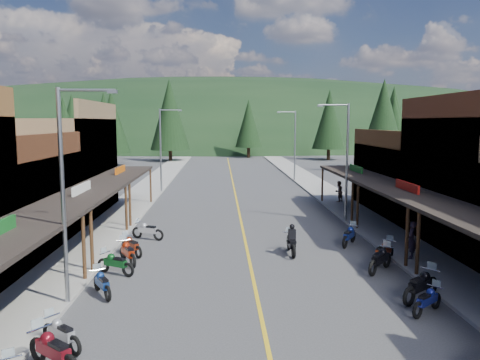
{
  "coord_description": "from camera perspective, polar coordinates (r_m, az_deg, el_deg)",
  "views": [
    {
      "loc": [
        -1.41,
        -22.93,
        6.79
      ],
      "look_at": [
        -0.12,
        7.42,
        3.0
      ],
      "focal_mm": 35.0,
      "sensor_mm": 36.0,
      "label": 1
    }
  ],
  "objects": [
    {
      "name": "streetlight_0",
      "position": [
        17.97,
        -20.39,
        -0.79
      ],
      "size": [
        2.16,
        0.18,
        8.0
      ],
      "color": "gray",
      "rests_on": "ground"
    },
    {
      "name": "pine_5",
      "position": [
        101.33,
        18.18,
        7.44
      ],
      "size": [
        6.72,
        6.72,
        14.0
      ],
      "color": "black",
      "rests_on": "ground"
    },
    {
      "name": "pine_8",
      "position": [
        66.22,
        -20.67,
        5.96
      ],
      "size": [
        4.48,
        4.48,
        10.0
      ],
      "color": "black",
      "rests_on": "ground"
    },
    {
      "name": "bike_west_7",
      "position": [
        23.26,
        -13.53,
        -8.47
      ],
      "size": [
        1.66,
        2.27,
        1.25
      ],
      "primitive_type": null,
      "rotation": [
        0.0,
        0.0,
        0.49
      ],
      "color": "#A1250B",
      "rests_on": "ground"
    },
    {
      "name": "shop_east_3",
      "position": [
        37.68,
        21.31,
        0.14
      ],
      "size": [
        10.9,
        10.2,
        6.2
      ],
      "color": "#4C2D16",
      "rests_on": "ground"
    },
    {
      "name": "ridge_hill",
      "position": [
        158.09,
        -1.93,
        4.65
      ],
      "size": [
        310.0,
        140.0,
        60.0
      ],
      "primitive_type": "ellipsoid",
      "color": "black",
      "rests_on": "ground"
    },
    {
      "name": "bike_west_4",
      "position": [
        15.65,
        -20.96,
        -16.92
      ],
      "size": [
        1.86,
        1.71,
        1.09
      ],
      "primitive_type": null,
      "rotation": [
        0.0,
        0.0,
        0.87
      ],
      "color": "#9F9FA5",
      "rests_on": "ground"
    },
    {
      "name": "bike_east_4",
      "position": [
        18.36,
        21.87,
        -13.35
      ],
      "size": [
        1.85,
        1.67,
        1.07
      ],
      "primitive_type": null,
      "rotation": [
        0.0,
        0.0,
        -0.89
      ],
      "color": "navy",
      "rests_on": "ground"
    },
    {
      "name": "bike_west_8",
      "position": [
        24.68,
        -13.1,
        -7.69
      ],
      "size": [
        1.75,
        1.96,
        1.13
      ],
      "primitive_type": null,
      "rotation": [
        0.0,
        0.0,
        0.67
      ],
      "color": "maroon",
      "rests_on": "ground"
    },
    {
      "name": "bike_east_7",
      "position": [
        23.84,
        17.09,
        -8.25
      ],
      "size": [
        1.97,
        2.02,
        1.21
      ],
      "primitive_type": null,
      "rotation": [
        0.0,
        0.0,
        -0.76
      ],
      "color": "maroon",
      "rests_on": "ground"
    },
    {
      "name": "pine_11",
      "position": [
        64.58,
        17.06,
        7.16
      ],
      "size": [
        5.82,
        5.82,
        12.4
      ],
      "color": "black",
      "rests_on": "ground"
    },
    {
      "name": "pine_0",
      "position": [
        93.29,
        -27.04,
        6.16
      ],
      "size": [
        5.04,
        5.04,
        11.0
      ],
      "color": "black",
      "rests_on": "ground"
    },
    {
      "name": "sidewalk_west",
      "position": [
        44.06,
        -11.94,
        -1.81
      ],
      "size": [
        3.4,
        94.0,
        0.15
      ],
      "primitive_type": "cube",
      "color": "gray",
      "rests_on": "ground"
    },
    {
      "name": "pine_4",
      "position": [
        85.17,
        10.83,
        7.29
      ],
      "size": [
        5.88,
        5.88,
        12.5
      ],
      "color": "black",
      "rests_on": "ground"
    },
    {
      "name": "bike_west_9",
      "position": [
        27.73,
        -11.2,
        -5.96
      ],
      "size": [
        2.15,
        1.49,
        1.17
      ],
      "primitive_type": null,
      "rotation": [
        0.0,
        0.0,
        1.13
      ],
      "color": "#ADADB2",
      "rests_on": "ground"
    },
    {
      "name": "bike_west_5",
      "position": [
        19.47,
        -16.47,
        -11.88
      ],
      "size": [
        1.55,
        2.0,
        1.11
      ],
      "primitive_type": null,
      "rotation": [
        0.0,
        0.0,
        0.54
      ],
      "color": "navy",
      "rests_on": "ground"
    },
    {
      "name": "ground",
      "position": [
        23.96,
        1.05,
        -9.36
      ],
      "size": [
        220.0,
        220.0,
        0.0
      ],
      "primitive_type": "plane",
      "color": "#38383A",
      "rests_on": "ground"
    },
    {
      "name": "shop_west_3",
      "position": [
        36.55,
        -22.22,
        1.45
      ],
      "size": [
        10.9,
        10.2,
        8.2
      ],
      "color": "brown",
      "rests_on": "ground"
    },
    {
      "name": "sidewalk_east",
      "position": [
        44.61,
        10.69,
        -1.67
      ],
      "size": [
        3.4,
        94.0,
        0.15
      ],
      "primitive_type": "cube",
      "color": "gray",
      "rests_on": "ground"
    },
    {
      "name": "streetlight_1",
      "position": [
        45.33,
        -9.48,
        4.07
      ],
      "size": [
        2.16,
        0.18,
        8.0
      ],
      "color": "gray",
      "rests_on": "ground"
    },
    {
      "name": "pine_9",
      "position": [
        72.53,
        18.19,
        6.44
      ],
      "size": [
        4.93,
        4.93,
        10.8
      ],
      "color": "black",
      "rests_on": "ground"
    },
    {
      "name": "streetlight_2",
      "position": [
        32.13,
        12.67,
        2.78
      ],
      "size": [
        2.16,
        0.18,
        8.0
      ],
      "color": "gray",
      "rests_on": "ground"
    },
    {
      "name": "centerline",
      "position": [
        43.49,
        -0.55,
        -1.86
      ],
      "size": [
        0.15,
        90.0,
        0.01
      ],
      "primitive_type": "cube",
      "color": "gold",
      "rests_on": "ground"
    },
    {
      "name": "bike_east_8",
      "position": [
        26.62,
        13.17,
        -6.51
      ],
      "size": [
        1.73,
        2.18,
        1.22
      ],
      "primitive_type": null,
      "rotation": [
        0.0,
        0.0,
        -0.56
      ],
      "color": "navy",
      "rests_on": "ground"
    },
    {
      "name": "pine_6",
      "position": [
        99.02,
        26.34,
        6.2
      ],
      "size": [
        5.04,
        5.04,
        11.0
      ],
      "color": "black",
      "rests_on": "ground"
    },
    {
      "name": "pine_7",
      "position": [
        103.56,
        -19.77,
        6.95
      ],
      "size": [
        5.88,
        5.88,
        12.5
      ],
      "color": "black",
      "rests_on": "ground"
    },
    {
      "name": "pine_2",
      "position": [
        81.4,
        -8.57,
        7.88
      ],
      "size": [
        6.72,
        6.72,
        14.0
      ],
      "color": "black",
      "rests_on": "ground"
    },
    {
      "name": "pine_3",
      "position": [
        89.1,
        1.05,
        6.92
      ],
      "size": [
        5.04,
        5.04,
        11.0
      ],
      "color": "black",
      "rests_on": "ground"
    },
    {
      "name": "pine_10",
      "position": [
        74.8,
        -15.36,
        6.86
      ],
      "size": [
        5.38,
        5.38,
        11.6
      ],
      "color": "black",
      "rests_on": "ground"
    },
    {
      "name": "pine_1",
      "position": [
        95.64,
        -16.22,
        7.1
      ],
      "size": [
        5.88,
        5.88,
        12.5
      ],
      "color": "black",
      "rests_on": "ground"
    },
    {
      "name": "rider_on_bike",
      "position": [
        24.37,
        6.27,
        -7.49
      ],
      "size": [
        0.74,
        2.18,
        1.66
      ],
      "rotation": [
        0.0,
        0.0,
        0.0
      ],
      "color": "black",
      "rests_on": "ground"
    },
    {
      "name": "pedestrian_east_b",
      "position": [
        39.87,
        11.93,
        -1.36
      ],
      "size": [
        0.96,
        0.92,
        1.74
      ],
      "primitive_type": "imported",
      "rotation": [
        0.0,
        0.0,
        3.85
      ],
      "color": "brown",
      "rests_on": "sidewalk_east"
    },
    {
      "name": "bike_west_6",
      "position": [
        21.87,
        -14.96,
        -9.66
      ],
      "size": [
        2.06,
        1.56,
        1.14
      ],
      "primitive_type": null,
      "rotation": [
        0.0,
        0.0,
        1.06
      ],
      "color": "#0E481B",
      "rests_on": "ground"
    },
    {
      "name": "streetlight_3",
      "position": [
        53.64,
        6.56,
        4.58
      ],
      "size": [
        2.16,
        0.18,
        8.0
      ],
      "color": "gray",
      "rests_on": "ground"
    },
    {
      "name": "pedestrian_east_a",
      "position": [
        24.47,
        20.2,
        -6.85
      ],
      "size": [
        0.67,
        0.79,
        1.85
      ],
      "primitive_type": "imported",
      "rotation": [
        0.0,
        0.0,
        -1.98
      ],
      "color": "#271D2C",
      "rests_on": "sidewalk_east"
    },
    {
      "name": "bike_east_5",
      "position": [
        19.45,
        21.2,
        -11.74
      ],
      "size": [
        2.32,
        2.05,
        1.33
      ],
      "primitive_type": null,
      "rotation": [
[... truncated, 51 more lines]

